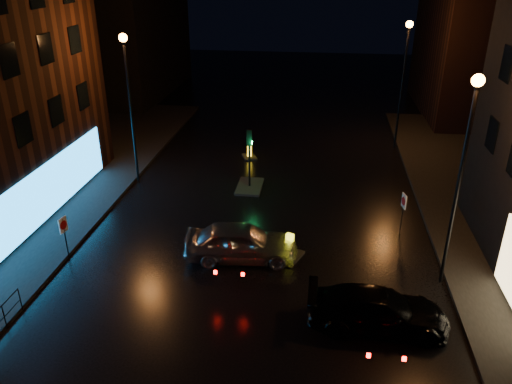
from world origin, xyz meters
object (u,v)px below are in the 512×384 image
dark_sedan (378,310)px  bollard_near (289,253)px  silver_hatchback (241,242)px  bollard_far (249,154)px  road_sign_left (64,229)px  road_sign_right (403,205)px  traffic_signal (250,179)px

dark_sedan → bollard_near: size_ratio=3.08×
silver_hatchback → bollard_near: silver_hatchback is taller
bollard_far → road_sign_left: road_sign_left is taller
bollard_far → road_sign_right: 12.46m
bollard_near → road_sign_left: (-9.48, -1.40, 1.28)m
silver_hatchback → road_sign_left: size_ratio=2.36×
traffic_signal → dark_sedan: bearing=-61.1°
traffic_signal → road_sign_left: size_ratio=1.68×
road_sign_left → road_sign_right: 15.13m
dark_sedan → road_sign_left: road_sign_left is taller
silver_hatchback → bollard_near: (2.06, 0.31, -0.56)m
bollard_near → road_sign_left: bearing=-149.1°
road_sign_right → bollard_far: bearing=-59.6°
dark_sedan → bollard_near: (-3.38, 4.07, -0.45)m
silver_hatchback → road_sign_left: road_sign_left is taller
dark_sedan → bollard_far: dark_sedan is taller
dark_sedan → road_sign_right: bearing=-13.5°
bollard_near → bollard_far: 12.29m
dark_sedan → road_sign_left: bearing=78.4°
bollard_far → road_sign_left: size_ratio=0.67×
bollard_near → road_sign_left: road_sign_left is taller
traffic_signal → road_sign_left: bearing=-128.3°
road_sign_right → bollard_near: bearing=15.9°
silver_hatchback → road_sign_right: size_ratio=2.33×
silver_hatchback → bollard_far: size_ratio=3.51×
bollard_far → bollard_near: bearing=-95.8°
bollard_near → road_sign_right: bearing=51.5°
silver_hatchback → bollard_near: size_ratio=3.03×
bollard_near → road_sign_right: size_ratio=0.77×
bollard_far → road_sign_right: (8.53, -8.99, 1.33)m
dark_sedan → road_sign_right: 7.12m
silver_hatchback → road_sign_left: (-7.41, -1.09, 0.71)m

